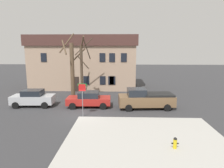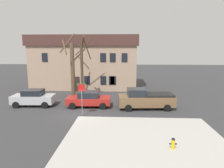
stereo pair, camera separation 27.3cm
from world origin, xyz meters
name	(u,v)px [view 1 (the left image)]	position (x,y,z in m)	size (l,w,h in m)	color
ground_plane	(79,115)	(0.00, 0.00, 0.00)	(120.00, 120.00, 0.00)	#38383A
sidewalk_slab	(146,142)	(5.47, -5.15, 0.06)	(10.55, 8.73, 0.12)	#B7B5AD
building_main	(84,62)	(-1.77, 13.22, 4.02)	(16.03, 6.83, 7.91)	tan
tree_bare_near	(73,68)	(-1.69, 5.27, 3.78)	(3.07, 2.80, 7.78)	brown
tree_bare_mid	(82,70)	(-0.70, 5.81, 3.51)	(2.30, 2.31, 7.29)	#4C3D2D
car_silver_sedan	(33,98)	(-5.32, 2.58, 0.87)	(4.39, 2.15, 1.75)	#B7BABF
car_red_sedan	(89,99)	(0.56, 2.58, 0.81)	(4.53, 2.21, 1.60)	#AD231E
pickup_truck_brown	(146,99)	(6.38, 2.29, 0.98)	(5.66, 2.54, 2.03)	brown
fire_hydrant	(175,143)	(7.03, -6.05, 0.47)	(0.42, 0.22, 0.69)	gold
street_sign_pole	(82,94)	(0.52, -0.60, 2.10)	(0.76, 0.07, 3.01)	slate
bicycle_leaning	(27,98)	(-6.91, 4.36, 0.37)	(1.75, 0.14, 1.03)	black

